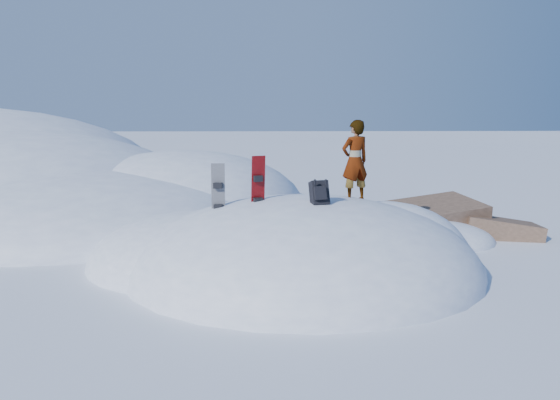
{
  "coord_description": "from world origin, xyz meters",
  "views": [
    {
      "loc": [
        -0.75,
        -10.37,
        3.25
      ],
      "look_at": [
        -0.46,
        0.3,
        1.4
      ],
      "focal_mm": 35.0,
      "sensor_mm": 36.0,
      "label": 1
    }
  ],
  "objects_px": {
    "snowboard_red": "(258,192)",
    "backpack": "(319,193)",
    "snowboard_dark": "(218,199)",
    "person": "(355,161)"
  },
  "relations": [
    {
      "from": "snowboard_dark",
      "to": "person",
      "type": "bearing_deg",
      "value": 15.06
    },
    {
      "from": "snowboard_red",
      "to": "backpack",
      "type": "xyz_separation_m",
      "value": [
        1.14,
        -0.46,
        0.05
      ]
    },
    {
      "from": "backpack",
      "to": "snowboard_red",
      "type": "bearing_deg",
      "value": 142.96
    },
    {
      "from": "snowboard_red",
      "to": "snowboard_dark",
      "type": "bearing_deg",
      "value": 153.76
    },
    {
      "from": "snowboard_red",
      "to": "snowboard_dark",
      "type": "xyz_separation_m",
      "value": [
        -0.77,
        0.05,
        -0.14
      ]
    },
    {
      "from": "snowboard_red",
      "to": "person",
      "type": "height_order",
      "value": "person"
    },
    {
      "from": "snowboard_red",
      "to": "backpack",
      "type": "relative_size",
      "value": 2.71
    },
    {
      "from": "person",
      "to": "snowboard_dark",
      "type": "bearing_deg",
      "value": -12.54
    },
    {
      "from": "snowboard_dark",
      "to": "backpack",
      "type": "relative_size",
      "value": 2.63
    },
    {
      "from": "snowboard_red",
      "to": "backpack",
      "type": "bearing_deg",
      "value": -44.6
    }
  ]
}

